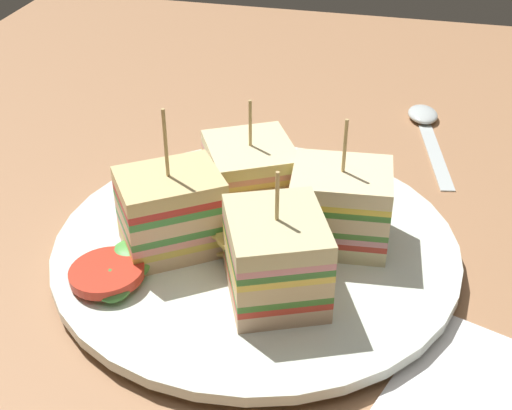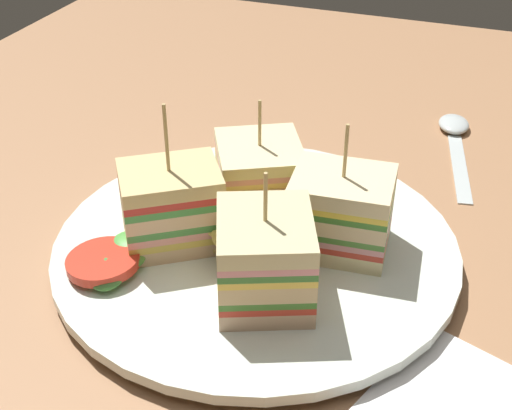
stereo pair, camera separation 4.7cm
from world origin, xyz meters
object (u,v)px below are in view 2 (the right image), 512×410
(sandwich_wedge_1, at_px, (265,258))
(sandwich_wedge_3, at_px, (260,172))
(sandwich_wedge_0, at_px, (172,206))
(spoon, at_px, (455,134))
(sandwich_wedge_2, at_px, (340,212))
(chip_pile, at_px, (242,236))
(plate, at_px, (256,247))

(sandwich_wedge_1, height_order, sandwich_wedge_3, sandwich_wedge_1)
(sandwich_wedge_0, xyz_separation_m, spoon, (0.25, -0.16, -0.04))
(sandwich_wedge_1, bearing_deg, sandwich_wedge_2, -47.13)
(chip_pile, relative_size, spoon, 0.46)
(sandwich_wedge_3, relative_size, spoon, 0.57)
(chip_pile, bearing_deg, sandwich_wedge_0, 95.74)
(plate, xyz_separation_m, spoon, (0.23, -0.11, -0.00))
(plate, height_order, sandwich_wedge_3, sandwich_wedge_3)
(sandwich_wedge_0, relative_size, sandwich_wedge_1, 1.17)
(sandwich_wedge_2, bearing_deg, sandwich_wedge_0, 12.35)
(sandwich_wedge_0, xyz_separation_m, sandwich_wedge_1, (-0.03, -0.08, -0.00))
(sandwich_wedge_2, relative_size, spoon, 0.61)
(plate, relative_size, chip_pile, 3.96)
(chip_pile, bearing_deg, sandwich_wedge_3, 10.42)
(sandwich_wedge_0, distance_m, sandwich_wedge_3, 0.08)
(sandwich_wedge_1, distance_m, sandwich_wedge_3, 0.11)
(sandwich_wedge_1, height_order, chip_pile, sandwich_wedge_1)
(sandwich_wedge_0, bearing_deg, sandwich_wedge_2, -17.05)
(chip_pile, bearing_deg, sandwich_wedge_1, -141.31)
(sandwich_wedge_2, bearing_deg, chip_pile, 21.04)
(plate, relative_size, sandwich_wedge_3, 3.23)
(plate, height_order, sandwich_wedge_2, sandwich_wedge_2)
(plate, distance_m, sandwich_wedge_3, 0.06)
(plate, distance_m, spoon, 0.26)
(sandwich_wedge_2, bearing_deg, sandwich_wedge_1, 60.61)
(plate, height_order, chip_pile, chip_pile)
(sandwich_wedge_0, xyz_separation_m, chip_pile, (0.00, -0.05, -0.02))
(sandwich_wedge_3, distance_m, spoon, 0.22)
(sandwich_wedge_0, distance_m, sandwich_wedge_1, 0.08)
(sandwich_wedge_3, bearing_deg, sandwich_wedge_1, -6.39)
(plate, xyz_separation_m, sandwich_wedge_3, (0.05, 0.02, 0.03))
(sandwich_wedge_1, bearing_deg, chip_pile, 15.80)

